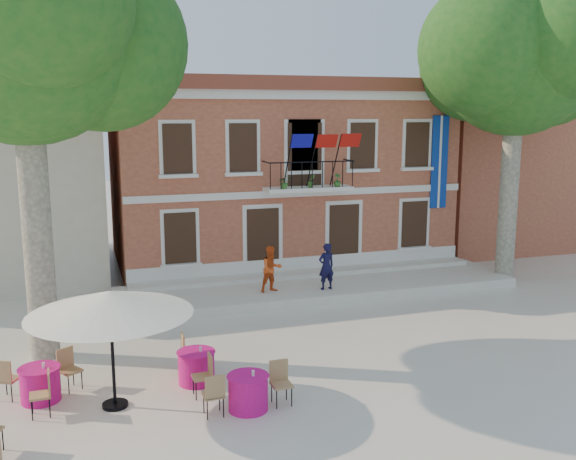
% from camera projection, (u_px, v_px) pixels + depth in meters
% --- Properties ---
extents(ground, '(90.00, 90.00, 0.00)m').
position_uv_depth(ground, '(308.00, 338.00, 17.95)').
color(ground, beige).
rests_on(ground, ground).
extents(main_building, '(13.50, 9.59, 7.50)m').
position_uv_depth(main_building, '(273.00, 171.00, 27.21)').
color(main_building, '#BE6744').
rests_on(main_building, ground).
extents(neighbor_east, '(9.40, 9.40, 6.40)m').
position_uv_depth(neighbor_east, '(497.00, 173.00, 31.96)').
color(neighbor_east, '#BE6744').
rests_on(neighbor_east, ground).
extents(terrace, '(14.00, 3.40, 0.30)m').
position_uv_depth(terrace, '(319.00, 287.00, 22.65)').
color(terrace, silver).
rests_on(terrace, ground).
extents(plane_tree_west, '(5.61, 5.61, 11.03)m').
position_uv_depth(plane_tree_west, '(23.00, 30.00, 15.14)').
color(plane_tree_west, '#A59E84').
rests_on(plane_tree_west, ground).
extents(plane_tree_east, '(5.57, 5.57, 10.94)m').
position_uv_depth(plane_tree_east, '(517.00, 59.00, 22.65)').
color(plane_tree_east, '#A59E84').
rests_on(plane_tree_east, ground).
extents(patio_umbrella, '(3.46, 3.46, 2.57)m').
position_uv_depth(patio_umbrella, '(110.00, 303.00, 13.35)').
color(patio_umbrella, black).
rests_on(patio_umbrella, ground).
extents(pedestrian_navy, '(0.63, 0.46, 1.60)m').
position_uv_depth(pedestrian_navy, '(326.00, 266.00, 21.65)').
color(pedestrian_navy, black).
rests_on(pedestrian_navy, terrace).
extents(pedestrian_orange, '(0.85, 0.72, 1.56)m').
position_uv_depth(pedestrian_orange, '(272.00, 269.00, 21.37)').
color(pedestrian_orange, '#E1511A').
rests_on(pedestrian_orange, terrace).
extents(cafe_table_0, '(1.87, 1.67, 0.95)m').
position_uv_depth(cafe_table_0, '(40.00, 382.00, 13.96)').
color(cafe_table_0, '#D41487').
rests_on(cafe_table_0, ground).
extents(cafe_table_1, '(1.93, 0.90, 0.95)m').
position_uv_depth(cafe_table_1, '(248.00, 391.00, 13.54)').
color(cafe_table_1, '#D41487').
rests_on(cafe_table_1, ground).
extents(cafe_table_3, '(0.90, 1.92, 0.95)m').
position_uv_depth(cafe_table_3, '(196.00, 366.00, 14.90)').
color(cafe_table_3, '#D41487').
rests_on(cafe_table_3, ground).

